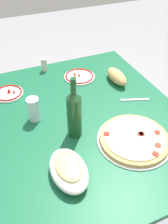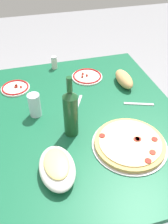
% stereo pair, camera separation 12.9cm
% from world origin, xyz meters
% --- Properties ---
extents(ground_plane, '(8.00, 8.00, 0.00)m').
position_xyz_m(ground_plane, '(0.00, 0.00, 0.00)').
color(ground_plane, gray).
rests_on(ground_plane, ground).
extents(dining_table, '(1.25, 1.05, 0.75)m').
position_xyz_m(dining_table, '(0.00, 0.00, 0.64)').
color(dining_table, '#145938').
rests_on(dining_table, ground).
extents(pepperoni_pizza, '(0.36, 0.36, 0.03)m').
position_xyz_m(pepperoni_pizza, '(-0.26, -0.15, 0.77)').
color(pepperoni_pizza, '#B7B7BC').
rests_on(pepperoni_pizza, dining_table).
extents(baked_pasta_dish, '(0.24, 0.15, 0.08)m').
position_xyz_m(baked_pasta_dish, '(-0.32, 0.21, 0.79)').
color(baked_pasta_dish, white).
rests_on(baked_pasta_dish, dining_table).
extents(wine_bottle, '(0.07, 0.07, 0.32)m').
position_xyz_m(wine_bottle, '(-0.10, 0.09, 0.88)').
color(wine_bottle, '#194723').
rests_on(wine_bottle, dining_table).
extents(water_glass, '(0.06, 0.06, 0.13)m').
position_xyz_m(water_glass, '(0.08, 0.25, 0.82)').
color(water_glass, silver).
rests_on(water_glass, dining_table).
extents(side_plate_near, '(0.20, 0.20, 0.02)m').
position_xyz_m(side_plate_near, '(0.37, -0.12, 0.76)').
color(side_plate_near, white).
rests_on(side_plate_near, dining_table).
extents(side_plate_far, '(0.18, 0.18, 0.02)m').
position_xyz_m(side_plate_far, '(0.36, 0.34, 0.76)').
color(side_plate_far, white).
rests_on(side_plate_far, dining_table).
extents(bread_loaf, '(0.20, 0.08, 0.08)m').
position_xyz_m(bread_loaf, '(0.23, -0.33, 0.79)').
color(bread_loaf, tan).
rests_on(bread_loaf, dining_table).
extents(spice_shaker, '(0.04, 0.04, 0.09)m').
position_xyz_m(spice_shaker, '(0.55, 0.06, 0.79)').
color(spice_shaker, silver).
rests_on(spice_shaker, dining_table).
extents(fork_left, '(0.07, 0.17, 0.00)m').
position_xyz_m(fork_left, '(0.02, -0.33, 0.75)').
color(fork_left, '#B7B7BC').
rests_on(fork_left, dining_table).
extents(fork_right, '(0.16, 0.09, 0.00)m').
position_xyz_m(fork_right, '(0.11, 0.01, 0.75)').
color(fork_right, '#B7B7BC').
rests_on(fork_right, dining_table).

